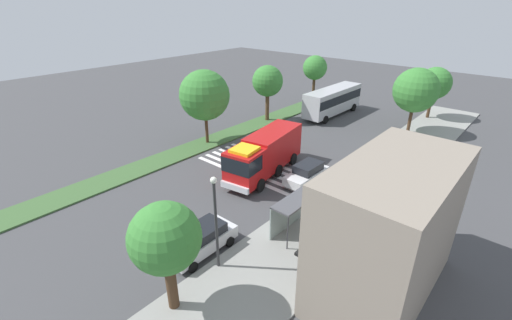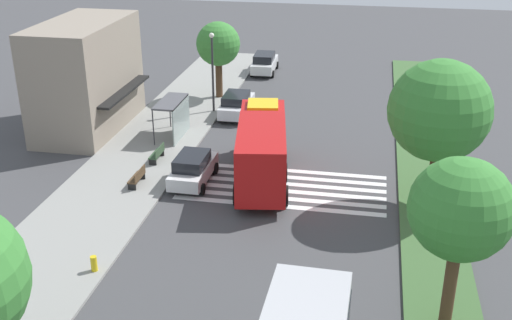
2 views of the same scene
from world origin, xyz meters
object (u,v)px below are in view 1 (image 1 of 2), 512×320
(bus_stop_shelter, at_px, (291,207))
(street_lamp, at_px, (216,216))
(median_tree_far_west, at_px, (315,68))
(fire_hydrant, at_px, (374,149))
(bench_west_of_shelter, at_px, (344,183))
(median_tree_west, at_px, (268,81))
(sidewalk_tree_west, at_px, (416,90))
(sidewalk_tree_center, at_px, (165,239))
(transit_bus, at_px, (333,100))
(sidewalk_tree_far_west, at_px, (435,83))
(bench_near_shelter, at_px, (322,200))
(median_tree_center, at_px, (205,95))
(parked_car_mid, at_px, (202,239))
(fire_truck, at_px, (264,153))
(parked_car_west, at_px, (307,173))

(bus_stop_shelter, height_order, street_lamp, street_lamp)
(median_tree_far_west, relative_size, fire_hydrant, 9.63)
(bench_west_of_shelter, bearing_deg, median_tree_west, -120.69)
(sidewalk_tree_west, relative_size, sidewalk_tree_center, 1.24)
(transit_bus, bearing_deg, bench_west_of_shelter, -146.10)
(bus_stop_shelter, xyz_separation_m, fire_hydrant, (-15.82, -1.21, -1.40))
(fire_hydrant, bearing_deg, sidewalk_tree_far_west, 178.12)
(bench_near_shelter, distance_m, median_tree_center, 16.57)
(parked_car_mid, bearing_deg, median_tree_far_west, -158.89)
(parked_car_mid, distance_m, fire_hydrant, 21.00)
(parked_car_mid, relative_size, transit_bus, 0.44)
(sidewalk_tree_west, bearing_deg, street_lamp, -0.78)
(fire_truck, height_order, fire_hydrant, fire_truck)
(parked_car_mid, distance_m, transit_bus, 30.32)
(fire_truck, height_order, median_tree_center, median_tree_center)
(fire_truck, xyz_separation_m, sidewalk_tree_far_west, (-25.94, 5.89, 2.49))
(fire_hydrant, bearing_deg, bus_stop_shelter, 4.37)
(sidewalk_tree_west, distance_m, median_tree_center, 22.85)
(parked_car_mid, relative_size, sidewalk_tree_far_west, 0.71)
(transit_bus, relative_size, street_lamp, 1.80)
(street_lamp, height_order, fire_hydrant, street_lamp)
(median_tree_west, xyz_separation_m, median_tree_center, (10.02, 0.00, 0.24))
(sidewalk_tree_far_west, bearing_deg, median_tree_far_west, -75.91)
(transit_bus, distance_m, median_tree_center, 18.43)
(fire_truck, relative_size, median_tree_center, 1.25)
(street_lamp, distance_m, sidewalk_tree_west, 29.40)
(median_tree_far_west, bearing_deg, bench_west_of_shelter, 38.28)
(bench_near_shelter, relative_size, sidewalk_tree_west, 0.22)
(fire_truck, relative_size, sidewalk_tree_center, 1.63)
(bench_west_of_shelter, bearing_deg, sidewalk_tree_center, -2.38)
(bench_west_of_shelter, height_order, median_tree_west, median_tree_west)
(transit_bus, height_order, median_tree_center, median_tree_center)
(median_tree_west, height_order, fire_hydrant, median_tree_west)
(parked_car_mid, distance_m, bench_west_of_shelter, 12.82)
(parked_car_west, relative_size, median_tree_center, 0.56)
(fire_truck, relative_size, parked_car_west, 2.22)
(parked_car_west, relative_size, median_tree_west, 0.64)
(sidewalk_tree_west, bearing_deg, fire_hydrant, -3.54)
(parked_car_mid, height_order, bench_near_shelter, parked_car_mid)
(bus_stop_shelter, bearing_deg, fire_truck, -127.59)
(bench_west_of_shelter, height_order, sidewalk_tree_west, sidewalk_tree_west)
(parked_car_west, height_order, sidewalk_tree_west, sidewalk_tree_west)
(fire_truck, distance_m, street_lamp, 11.98)
(street_lamp, distance_m, median_tree_west, 26.57)
(median_tree_center, bearing_deg, bench_west_of_shelter, 92.60)
(sidewalk_tree_center, xyz_separation_m, median_tree_center, (-15.53, -15.01, 0.96))
(street_lamp, height_order, sidewalk_tree_center, sidewalk_tree_center)
(sidewalk_tree_far_west, distance_m, sidewalk_tree_west, 7.13)
(fire_truck, relative_size, bench_near_shelter, 5.96)
(parked_car_west, xyz_separation_m, median_tree_far_west, (-20.96, -12.81, 4.25))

